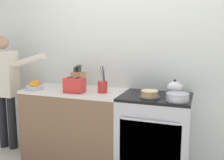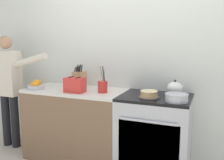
# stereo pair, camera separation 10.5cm
# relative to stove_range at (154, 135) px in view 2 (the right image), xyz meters

# --- Properties ---
(wall_back) EXTENTS (8.00, 0.04, 2.60)m
(wall_back) POSITION_rel_stove_range_xyz_m (-0.31, 0.33, 0.86)
(wall_back) COLOR silver
(wall_back) RESTS_ON ground_plane
(counter_cabinet) EXTENTS (1.22, 0.60, 0.89)m
(counter_cabinet) POSITION_rel_stove_range_xyz_m (-0.99, 0.00, -0.00)
(counter_cabinet) COLOR brown
(counter_cabinet) RESTS_ON ground_plane
(stove_range) EXTENTS (0.76, 0.64, 0.89)m
(stove_range) POSITION_rel_stove_range_xyz_m (0.00, 0.00, 0.00)
(stove_range) COLOR #B7BABF
(stove_range) RESTS_ON ground_plane
(layer_cake) EXTENTS (0.22, 0.22, 0.08)m
(layer_cake) POSITION_rel_stove_range_xyz_m (-0.05, -0.10, 0.48)
(layer_cake) COLOR #4C4C51
(layer_cake) RESTS_ON stove_range
(tea_kettle) EXTENTS (0.21, 0.17, 0.17)m
(tea_kettle) POSITION_rel_stove_range_xyz_m (0.18, 0.15, 0.51)
(tea_kettle) COLOR white
(tea_kettle) RESTS_ON stove_range
(mixing_bowl) EXTENTS (0.23, 0.23, 0.08)m
(mixing_bowl) POSITION_rel_stove_range_xyz_m (0.24, -0.16, 0.48)
(mixing_bowl) COLOR #B7BABF
(mixing_bowl) RESTS_ON stove_range
(knife_block) EXTENTS (0.13, 0.17, 0.30)m
(knife_block) POSITION_rel_stove_range_xyz_m (-0.99, 0.10, 0.55)
(knife_block) COLOR tan
(knife_block) RESTS_ON counter_cabinet
(utensil_crock) EXTENTS (0.11, 0.11, 0.34)m
(utensil_crock) POSITION_rel_stove_range_xyz_m (-0.60, -0.05, 0.52)
(utensil_crock) COLOR red
(utensil_crock) RESTS_ON counter_cabinet
(fruit_bowl) EXTENTS (0.20, 0.20, 0.11)m
(fruit_bowl) POSITION_rel_stove_range_xyz_m (-1.45, -0.16, 0.49)
(fruit_bowl) COLOR #B7BABF
(fruit_bowl) RESTS_ON counter_cabinet
(toaster) EXTENTS (0.24, 0.15, 0.18)m
(toaster) POSITION_rel_stove_range_xyz_m (-0.91, -0.15, 0.53)
(toaster) COLOR red
(toaster) RESTS_ON counter_cabinet
(person_baker) EXTENTS (0.90, 0.20, 1.54)m
(person_baker) POSITION_rel_stove_range_xyz_m (-2.01, -0.04, 0.47)
(person_baker) COLOR black
(person_baker) RESTS_ON ground_plane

